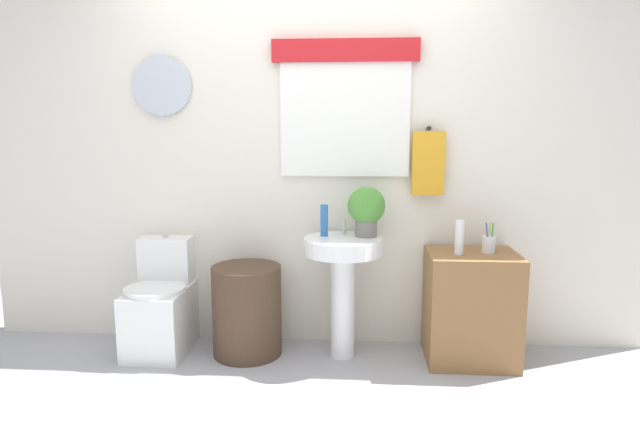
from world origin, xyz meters
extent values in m
cube|color=silver|center=(0.00, 1.15, 1.30)|extent=(4.40, 0.10, 2.60)
cube|color=white|center=(0.22, 1.08, 1.49)|extent=(0.82, 0.03, 0.72)
cube|color=red|center=(0.22, 1.07, 1.91)|extent=(0.92, 0.04, 0.14)
cylinder|color=silver|center=(-0.96, 1.08, 1.70)|extent=(0.38, 0.03, 0.38)
cylinder|color=black|center=(0.75, 1.07, 1.43)|extent=(0.02, 0.06, 0.02)
cube|color=gold|center=(0.75, 1.05, 1.21)|extent=(0.20, 0.05, 0.40)
cube|color=white|center=(-0.96, 0.85, 0.21)|extent=(0.36, 0.50, 0.42)
cylinder|color=white|center=(-0.96, 0.79, 0.43)|extent=(0.38, 0.38, 0.03)
cube|color=white|center=(-0.96, 1.02, 0.57)|extent=(0.34, 0.18, 0.30)
cylinder|color=silver|center=(-0.96, 1.02, 0.73)|extent=(0.04, 0.04, 0.02)
cylinder|color=#4C3828|center=(-0.39, 0.85, 0.29)|extent=(0.44, 0.44, 0.57)
cylinder|color=white|center=(0.22, 0.85, 0.33)|extent=(0.15, 0.15, 0.67)
cylinder|color=white|center=(0.22, 0.85, 0.72)|extent=(0.48, 0.48, 0.10)
cylinder|color=silver|center=(0.22, 0.97, 0.82)|extent=(0.03, 0.03, 0.10)
cube|color=olive|center=(1.01, 0.85, 0.34)|extent=(0.54, 0.44, 0.68)
cylinder|color=#2D6BB7|center=(0.10, 0.90, 0.87)|extent=(0.05, 0.05, 0.20)
cylinder|color=slate|center=(0.36, 0.91, 0.82)|extent=(0.14, 0.14, 0.10)
sphere|color=#4C8E38|center=(0.36, 0.91, 0.96)|extent=(0.23, 0.23, 0.23)
cylinder|color=white|center=(0.92, 0.81, 0.79)|extent=(0.05, 0.05, 0.21)
cylinder|color=silver|center=(1.10, 0.87, 0.73)|extent=(0.08, 0.08, 0.10)
cylinder|color=green|center=(1.12, 0.87, 0.78)|extent=(0.01, 0.03, 0.18)
cylinder|color=yellow|center=(1.10, 0.89, 0.78)|extent=(0.04, 0.02, 0.18)
cylinder|color=blue|center=(1.09, 0.86, 0.78)|extent=(0.03, 0.03, 0.18)
camera|label=1|loc=(0.29, -2.34, 1.42)|focal=29.76mm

